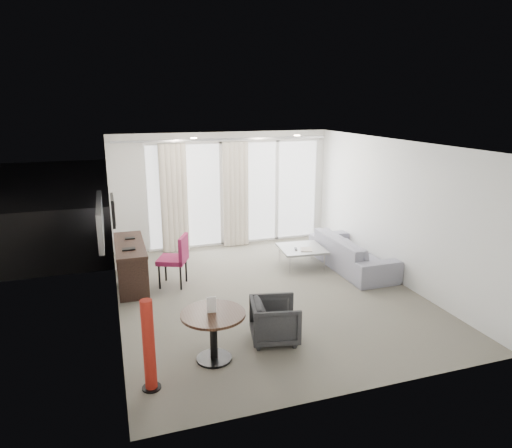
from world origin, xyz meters
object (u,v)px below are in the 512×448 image
object	(u,v)px
desk_chair	(172,261)
tub_armchair	(275,321)
rattan_chair_a	(237,214)
round_table	(214,336)
rattan_chair_b	(256,202)
coffee_table	(301,257)
red_lamp	(149,345)
sofa	(352,252)
desk	(131,264)

from	to	relation	value
desk_chair	tub_armchair	xyz separation A→B (m)	(1.07, -2.45, -0.17)
tub_armchair	rattan_chair_a	size ratio (longest dim) A/B	0.80
desk_chair	tub_armchair	bearing A→B (deg)	-42.63
round_table	tub_armchair	xyz separation A→B (m)	(0.93, 0.22, -0.03)
tub_armchair	rattan_chair_b	size ratio (longest dim) A/B	0.74
round_table	coffee_table	distance (m)	3.80
red_lamp	coffee_table	size ratio (longest dim) A/B	1.29
round_table	tub_armchair	world-z (taller)	round_table
rattan_chair_b	sofa	bearing A→B (deg)	-91.15
desk_chair	desk	bearing A→B (deg)	-178.10
rattan_chair_b	desk_chair	bearing A→B (deg)	-132.87
desk	rattan_chair_b	distance (m)	5.49
desk_chair	tub_armchair	distance (m)	2.67
desk	desk_chair	size ratio (longest dim) A/B	1.74
red_lamp	tub_armchair	bearing A→B (deg)	18.72
round_table	rattan_chair_b	distance (m)	7.55
desk_chair	sofa	size ratio (longest dim) A/B	0.43
red_lamp	round_table	bearing A→B (deg)	24.12
tub_armchair	rattan_chair_b	world-z (taller)	rattan_chair_b
sofa	rattan_chair_b	xyz separation A→B (m)	(-0.52, 4.52, 0.12)
round_table	tub_armchair	size ratio (longest dim) A/B	1.26
desk	tub_armchair	world-z (taller)	desk
sofa	rattan_chair_a	bearing A→B (deg)	21.85
rattan_chair_b	round_table	bearing A→B (deg)	-120.26
desk_chair	rattan_chair_a	distance (m)	3.92
coffee_table	red_lamp	bearing A→B (deg)	-135.85
red_lamp	coffee_table	xyz separation A→B (m)	(3.33, 3.24, -0.37)
red_lamp	rattan_chair_b	bearing A→B (deg)	63.11
round_table	rattan_chair_a	bearing A→B (deg)	71.33
red_lamp	rattan_chair_a	distance (m)	6.94
sofa	desk	bearing A→B (deg)	83.29
desk_chair	tub_armchair	world-z (taller)	desk_chair
sofa	rattan_chair_a	size ratio (longest dim) A/B	2.70
desk	sofa	size ratio (longest dim) A/B	0.74
desk	rattan_chair_b	world-z (taller)	rattan_chair_b
desk	desk_chair	world-z (taller)	desk_chair
coffee_table	rattan_chair_b	size ratio (longest dim) A/B	0.98
desk	coffee_table	xyz separation A→B (m)	(3.35, -0.10, -0.19)
desk	rattan_chair_a	distance (m)	4.14
coffee_table	rattan_chair_a	world-z (taller)	rattan_chair_a
round_table	sofa	xyz separation A→B (m)	(3.41, 2.46, -0.01)
round_table	rattan_chair_b	size ratio (longest dim) A/B	0.93
tub_armchair	rattan_chair_a	world-z (taller)	rattan_chair_a
desk	tub_armchair	distance (m)	3.26
coffee_table	round_table	bearing A→B (deg)	-131.08
tub_armchair	desk	bearing A→B (deg)	44.99
desk	rattan_chair_b	bearing A→B (deg)	47.04
desk	rattan_chair_b	xyz separation A→B (m)	(3.74, 4.02, 0.06)
red_lamp	rattan_chair_a	size ratio (longest dim) A/B	1.36
desk_chair	round_table	size ratio (longest dim) A/B	1.14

